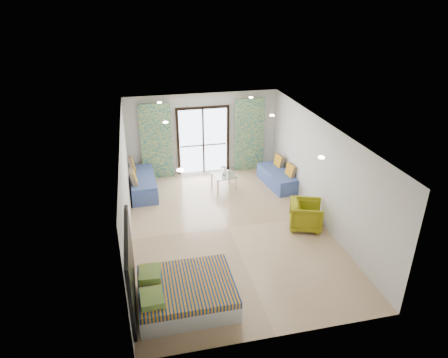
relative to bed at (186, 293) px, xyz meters
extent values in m
cube|color=black|center=(1.48, 6.27, 1.97)|extent=(1.76, 0.08, 0.08)
cube|color=black|center=(0.64, 6.27, 0.83)|extent=(0.08, 0.08, 2.20)
cube|color=black|center=(2.32, 6.27, 0.83)|extent=(0.08, 0.08, 2.20)
cube|color=black|center=(1.48, 6.27, 0.83)|extent=(0.05, 0.06, 2.20)
cube|color=#595451|center=(1.48, 6.29, 0.68)|extent=(1.52, 0.03, 0.04)
cube|color=beige|center=(-0.07, 6.13, 0.98)|extent=(1.00, 0.10, 2.50)
cube|color=beige|center=(3.03, 6.13, 0.98)|extent=(1.00, 0.10, 2.50)
cylinder|color=#FFE0B2|center=(0.08, 0.56, 2.40)|extent=(0.12, 0.12, 0.02)
cylinder|color=#FFE0B2|center=(2.88, 0.56, 2.40)|extent=(0.12, 0.12, 0.02)
cylinder|color=#FFE0B2|center=(0.08, 3.56, 2.40)|extent=(0.12, 0.12, 0.02)
cylinder|color=#FFE0B2|center=(2.88, 3.56, 2.40)|extent=(0.12, 0.12, 0.02)
cylinder|color=#FFE0B2|center=(0.08, 5.56, 2.40)|extent=(0.12, 0.12, 0.02)
cylinder|color=#FFE0B2|center=(2.88, 5.56, 2.40)|extent=(0.12, 0.12, 0.02)
cube|color=black|center=(-0.98, 0.00, 0.78)|extent=(0.06, 2.10, 1.50)
cube|color=silver|center=(-0.99, 1.25, 0.78)|extent=(0.02, 0.10, 0.10)
cube|color=silver|center=(0.03, 0.00, -0.08)|extent=(1.87, 1.50, 0.37)
cube|color=navy|center=(0.03, 0.00, 0.17)|extent=(1.85, 1.53, 0.14)
cube|color=#186E6D|center=(-0.65, -0.36, 0.31)|extent=(0.45, 0.54, 0.13)
cube|color=#186E6D|center=(-0.65, 0.36, 0.31)|extent=(0.46, 0.54, 0.13)
cube|color=#3E5395|center=(-0.62, 5.15, -0.05)|extent=(0.82, 1.97, 0.43)
cube|color=#3E5395|center=(-0.62, 5.15, 0.22)|extent=(0.80, 1.93, 0.11)
cube|color=navy|center=(-0.88, 4.69, 0.46)|extent=(0.23, 0.49, 0.45)
cube|color=navy|center=(-0.91, 5.60, 0.46)|extent=(0.23, 0.49, 0.45)
cube|color=#3E5395|center=(3.58, 4.71, -0.08)|extent=(0.87, 1.78, 0.38)
cube|color=#3E5395|center=(3.58, 4.71, 0.16)|extent=(0.86, 1.74, 0.09)
cube|color=navy|center=(3.86, 4.34, 0.37)|extent=(0.24, 0.45, 0.39)
cube|color=navy|center=(3.76, 5.13, 0.37)|extent=(0.24, 0.45, 0.39)
cylinder|color=silver|center=(1.60, 4.54, -0.05)|extent=(0.06, 0.06, 0.44)
cylinder|color=silver|center=(2.19, 4.61, -0.05)|extent=(0.06, 0.06, 0.44)
cylinder|color=silver|center=(1.53, 5.12, -0.05)|extent=(0.06, 0.06, 0.44)
cylinder|color=silver|center=(2.11, 5.20, -0.05)|extent=(0.06, 0.06, 0.44)
cube|color=#8CA59E|center=(1.86, 4.87, 0.17)|extent=(0.76, 0.76, 0.02)
sphere|color=white|center=(1.91, 4.88, 0.41)|extent=(0.08, 0.08, 0.08)
sphere|color=white|center=(1.85, 4.92, 0.43)|extent=(0.08, 0.08, 0.08)
sphere|color=white|center=(1.80, 4.86, 0.45)|extent=(0.08, 0.08, 0.08)
sphere|color=white|center=(1.86, 4.81, 0.47)|extent=(0.08, 0.08, 0.08)
imported|color=white|center=(1.88, 4.84, 0.27)|extent=(0.25, 0.26, 0.19)
imported|color=olive|center=(3.45, 2.14, 0.14)|extent=(0.97, 1.00, 0.82)
camera|label=1|loc=(-0.60, -6.14, 5.39)|focal=32.00mm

